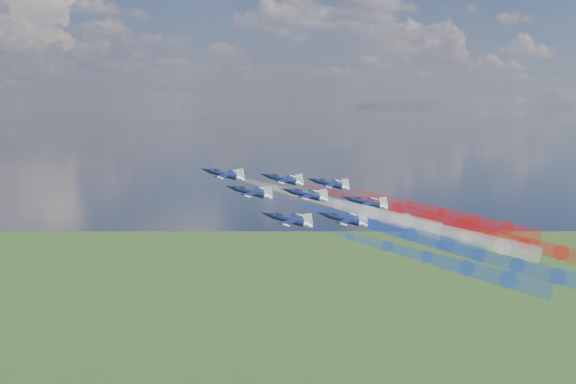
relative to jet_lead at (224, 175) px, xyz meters
name	(u,v)px	position (x,y,z in m)	size (l,w,h in m)	color
jet_lead	(224,175)	(0.00, 0.00, 0.00)	(9.71, 12.13, 3.24)	black
trail_lead	(339,204)	(23.23, -16.96, -6.14)	(4.04, 48.10, 4.04)	white
jet_inner_left	(251,192)	(3.30, -12.24, -3.10)	(9.71, 12.13, 3.24)	black
trail_inner_left	(374,225)	(26.52, -29.20, -9.24)	(4.04, 48.10, 4.04)	blue
jet_inner_right	(283,180)	(15.39, 0.45, -1.80)	(9.71, 12.13, 3.24)	black
trail_inner_right	(397,209)	(38.62, -16.52, -7.94)	(4.04, 48.10, 4.04)	red
jet_outer_left	(289,220)	(6.82, -28.92, -7.14)	(9.71, 12.13, 3.24)	black
trail_outer_left	(427,257)	(30.05, -45.89, -13.28)	(4.04, 48.10, 4.04)	blue
jet_center_third	(306,195)	(16.48, -13.27, -4.11)	(9.71, 12.13, 3.24)	black
trail_center_third	(430,227)	(39.71, -30.23, -10.25)	(4.04, 48.10, 4.04)	white
jet_outer_right	(330,184)	(28.65, 2.09, -3.56)	(9.71, 12.13, 3.24)	black
trail_outer_right	(441,212)	(51.88, -14.87, -9.70)	(4.04, 48.10, 4.04)	red
jet_rear_left	(344,219)	(20.75, -25.99, -8.21)	(9.71, 12.13, 3.24)	black
trail_rear_left	(478,255)	(43.98, -42.96, -14.35)	(4.04, 48.10, 4.04)	blue
jet_rear_right	(366,203)	(31.97, -13.31, -6.63)	(9.71, 12.13, 3.24)	black
trail_rear_right	(489,234)	(55.20, -30.28, -12.77)	(4.04, 48.10, 4.04)	red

